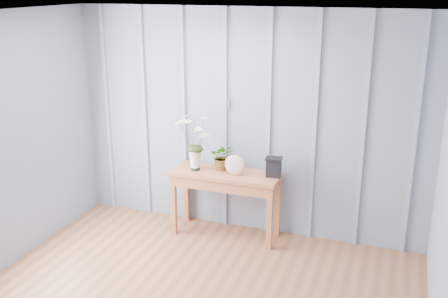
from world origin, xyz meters
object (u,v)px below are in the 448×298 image
at_px(sideboard, 225,182).
at_px(daisy_vase, 195,135).
at_px(carved_box, 274,167).
at_px(felt_disc_vessel, 235,165).

xyz_separation_m(sideboard, daisy_vase, (-0.34, -0.04, 0.51)).
bearing_deg(carved_box, daisy_vase, -174.53).
bearing_deg(felt_disc_vessel, daisy_vase, -179.32).
xyz_separation_m(felt_disc_vessel, carved_box, (0.40, 0.10, -0.01)).
distance_m(daisy_vase, carved_box, 0.92).
distance_m(daisy_vase, felt_disc_vessel, 0.54).
bearing_deg(sideboard, daisy_vase, -172.72).
bearing_deg(carved_box, felt_disc_vessel, -166.48).
relative_size(felt_disc_vessel, carved_box, 1.08).
distance_m(sideboard, felt_disc_vessel, 0.27).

